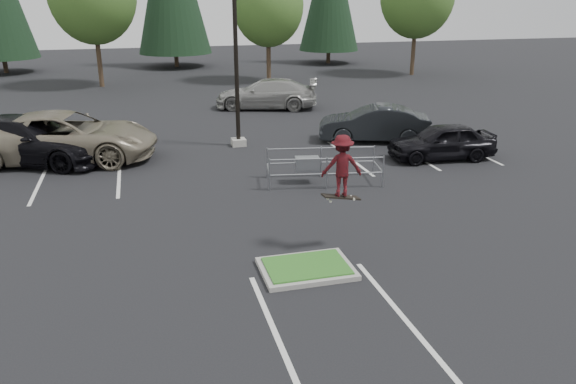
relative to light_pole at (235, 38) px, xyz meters
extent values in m
plane|color=black|center=(-0.50, -12.00, -4.56)|extent=(120.00, 120.00, 0.00)
cube|color=#9E9C93|center=(-0.50, -12.00, -4.50)|extent=(2.20, 1.60, 0.12)
cube|color=#2E6A21|center=(-0.50, -12.00, -4.42)|extent=(1.95, 1.35, 0.05)
cube|color=silver|center=(-5.00, -3.00, -4.56)|extent=(0.12, 5.20, 0.01)
cube|color=silver|center=(-7.70, -3.00, -4.56)|extent=(0.12, 5.20, 0.01)
cube|color=silver|center=(4.00, -3.00, -4.56)|extent=(0.12, 5.20, 0.01)
cube|color=silver|center=(6.70, -3.00, -4.56)|extent=(0.12, 5.20, 0.01)
cube|color=silver|center=(9.40, -3.00, -4.56)|extent=(0.12, 5.20, 0.01)
cube|color=silver|center=(-1.85, -15.00, -4.56)|extent=(0.12, 6.00, 0.01)
cube|color=silver|center=(0.85, -15.00, -4.56)|extent=(0.12, 6.00, 0.01)
cube|color=#9E9C93|center=(0.00, 0.00, -4.41)|extent=(0.60, 0.60, 0.30)
cylinder|color=black|center=(0.00, 0.00, 0.44)|extent=(0.18, 0.18, 10.00)
cylinder|color=#38281C|center=(-6.50, 18.50, -2.81)|extent=(0.32, 0.32, 3.50)
sphere|color=#326224|center=(-5.90, 18.20, 0.96)|extent=(3.68, 3.68, 3.68)
sphere|color=#326224|center=(-7.00, 18.90, 1.15)|extent=(4.05, 4.05, 4.05)
cylinder|color=#38281C|center=(5.50, 17.80, -3.04)|extent=(0.32, 0.32, 3.04)
ellipsoid|color=#326224|center=(5.50, 17.80, 0.88)|extent=(5.12, 5.12, 5.89)
sphere|color=#326224|center=(6.10, 17.50, 0.24)|extent=(3.20, 3.20, 3.20)
sphere|color=#326224|center=(5.00, 18.20, 0.40)|extent=(3.52, 3.52, 3.52)
cylinder|color=#38281C|center=(17.50, 18.30, -2.85)|extent=(0.32, 0.32, 3.42)
sphere|color=#326224|center=(18.10, 18.00, 0.84)|extent=(3.60, 3.60, 3.60)
sphere|color=#326224|center=(17.00, 18.70, 1.02)|extent=(3.96, 3.96, 3.96)
cylinder|color=#38281C|center=(-14.50, 28.00, -3.96)|extent=(0.36, 0.36, 1.20)
cylinder|color=#38281C|center=(-0.50, 28.50, -3.96)|extent=(0.36, 0.36, 1.20)
cylinder|color=#38281C|center=(13.50, 27.50, -3.96)|extent=(0.36, 0.36, 1.20)
cylinder|color=#919399|center=(-0.03, -6.10, -4.00)|extent=(0.06, 0.06, 1.12)
cylinder|color=#919399|center=(0.20, -4.75, -4.00)|extent=(0.06, 0.06, 1.12)
cylinder|color=#919399|center=(1.88, -6.43, -4.00)|extent=(0.06, 0.06, 1.12)
cylinder|color=#919399|center=(2.12, -5.09, -4.00)|extent=(0.06, 0.06, 1.12)
cylinder|color=#919399|center=(3.80, -6.76, -4.00)|extent=(0.06, 0.06, 1.12)
cylinder|color=#919399|center=(4.03, -5.42, -4.00)|extent=(0.06, 0.06, 1.12)
cylinder|color=#919399|center=(1.88, -6.43, -4.02)|extent=(3.84, 0.71, 0.05)
cylinder|color=#919399|center=(1.88, -6.43, -3.49)|extent=(3.84, 0.71, 0.05)
cylinder|color=#919399|center=(2.12, -5.09, -4.02)|extent=(3.84, 0.71, 0.05)
cylinder|color=#919399|center=(2.12, -5.09, -3.49)|extent=(3.84, 0.71, 0.05)
cube|color=#919399|center=(1.42, -5.66, -3.86)|extent=(0.90, 0.64, 0.47)
cube|color=black|center=(0.70, -11.00, -3.12)|extent=(1.04, 0.38, 0.24)
cylinder|color=beige|center=(0.39, -11.10, -3.18)|extent=(0.06, 0.04, 0.06)
cylinder|color=beige|center=(0.39, -10.90, -3.18)|extent=(0.06, 0.04, 0.06)
cylinder|color=beige|center=(1.01, -11.10, -3.18)|extent=(0.06, 0.04, 0.06)
cylinder|color=beige|center=(1.01, -10.90, -3.18)|extent=(0.06, 0.04, 0.06)
imported|color=maroon|center=(0.70, -11.00, -2.29)|extent=(1.09, 0.72, 1.57)
imported|color=gray|center=(-7.00, -0.50, -3.59)|extent=(7.49, 4.55, 1.94)
imported|color=black|center=(-8.50, -0.50, -3.64)|extent=(6.82, 4.89, 1.83)
imported|color=black|center=(6.00, -0.79, -3.76)|extent=(5.15, 3.14, 1.60)
imported|color=black|center=(7.50, -4.15, -3.84)|extent=(4.37, 2.05, 1.44)
imported|color=#A2A29D|center=(3.12, 7.77, -3.72)|extent=(6.22, 4.00, 1.68)
camera|label=1|loc=(-4.05, -23.58, 1.80)|focal=35.00mm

